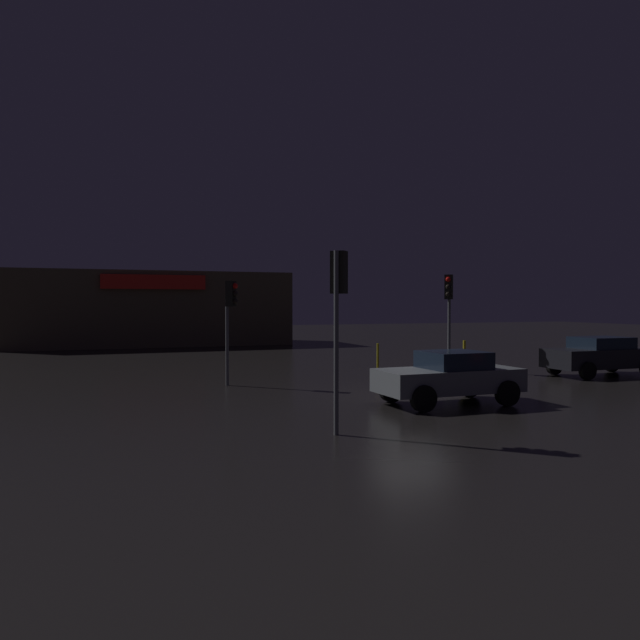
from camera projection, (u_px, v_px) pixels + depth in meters
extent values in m
plane|color=black|center=(411.00, 396.00, 19.01)|extent=(120.00, 120.00, 0.00)
cube|color=brown|center=(149.00, 309.00, 42.23)|extent=(18.53, 6.67, 4.96)
cube|color=red|center=(154.00, 282.00, 38.93)|extent=(6.45, 0.24, 0.91)
cylinder|color=#595B60|center=(227.00, 333.00, 21.29)|extent=(0.12, 0.12, 3.62)
cube|color=black|center=(231.00, 294.00, 21.20)|extent=(0.41, 0.41, 0.89)
sphere|color=red|center=(235.00, 286.00, 21.13)|extent=(0.20, 0.20, 0.20)
sphere|color=black|center=(235.00, 294.00, 21.14)|extent=(0.20, 0.20, 0.20)
sphere|color=black|center=(235.00, 301.00, 21.15)|extent=(0.20, 0.20, 0.20)
cylinder|color=#595B60|center=(449.00, 323.00, 25.76)|extent=(0.13, 0.13, 4.04)
cube|color=black|center=(449.00, 287.00, 25.57)|extent=(0.41, 0.41, 1.03)
sphere|color=red|center=(448.00, 279.00, 25.42)|extent=(0.20, 0.20, 0.20)
sphere|color=black|center=(448.00, 287.00, 25.42)|extent=(0.20, 0.20, 0.20)
sphere|color=black|center=(448.00, 294.00, 25.43)|extent=(0.20, 0.20, 0.20)
cylinder|color=#595B60|center=(336.00, 343.00, 13.26)|extent=(0.11, 0.11, 3.99)
cube|color=black|center=(339.00, 272.00, 13.36)|extent=(0.41, 0.41, 0.92)
sphere|color=black|center=(342.00, 260.00, 13.50)|extent=(0.20, 0.20, 0.20)
sphere|color=black|center=(342.00, 273.00, 13.51)|extent=(0.20, 0.20, 0.20)
sphere|color=#19D13F|center=(342.00, 285.00, 13.52)|extent=(0.20, 0.20, 0.20)
cube|color=black|center=(600.00, 358.00, 24.27)|extent=(4.49, 1.90, 0.74)
cube|color=black|center=(601.00, 343.00, 24.26)|extent=(2.06, 1.66, 0.46)
cylinder|color=black|center=(588.00, 371.00, 22.94)|extent=(0.67, 0.23, 0.67)
cylinder|color=black|center=(554.00, 366.00, 24.63)|extent=(0.67, 0.23, 0.67)
cylinder|color=black|center=(612.00, 364.00, 25.61)|extent=(0.67, 0.23, 0.67)
cube|color=slate|center=(448.00, 380.00, 17.40)|extent=(4.09, 1.83, 0.65)
cube|color=black|center=(453.00, 360.00, 17.44)|extent=(1.69, 1.62, 0.49)
cylinder|color=black|center=(423.00, 399.00, 16.09)|extent=(0.72, 0.23, 0.71)
cylinder|color=black|center=(391.00, 390.00, 17.74)|extent=(0.72, 0.23, 0.71)
cylinder|color=black|center=(507.00, 393.00, 17.07)|extent=(0.72, 0.23, 0.71)
cylinder|color=black|center=(469.00, 385.00, 18.73)|extent=(0.72, 0.23, 0.71)
cylinder|color=gold|center=(464.00, 353.00, 28.29)|extent=(0.13, 0.13, 1.15)
cylinder|color=gold|center=(378.00, 356.00, 26.77)|extent=(0.10, 0.10, 1.11)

